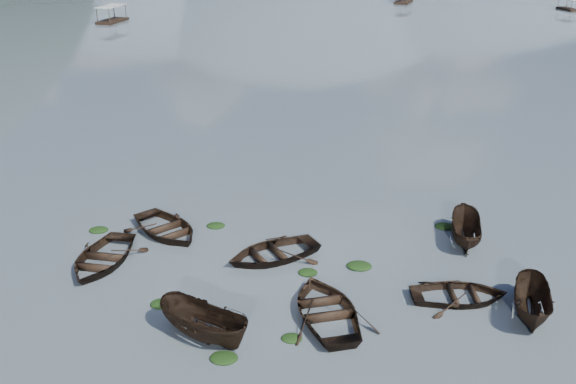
# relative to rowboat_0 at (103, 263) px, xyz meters

# --- Properties ---
(ground_plane) EXTENTS (2400.00, 2400.00, 0.00)m
(ground_plane) POSITION_rel_rowboat_0_xyz_m (8.64, -7.12, 0.00)
(ground_plane) COLOR #4D5961
(rowboat_0) EXTENTS (4.01, 5.27, 1.02)m
(rowboat_0) POSITION_rel_rowboat_0_xyz_m (0.00, 0.00, 0.00)
(rowboat_0) COLOR black
(rowboat_0) RESTS_ON ground
(rowboat_2) EXTENTS (4.64, 3.65, 1.70)m
(rowboat_2) POSITION_rel_rowboat_0_xyz_m (6.22, -5.49, 0.00)
(rowboat_2) COLOR black
(rowboat_2) RESTS_ON ground
(rowboat_3) EXTENTS (5.04, 5.98, 1.06)m
(rowboat_3) POSITION_rel_rowboat_0_xyz_m (11.02, -3.56, 0.00)
(rowboat_3) COLOR black
(rowboat_3) RESTS_ON ground
(rowboat_4) EXTENTS (4.58, 3.49, 0.89)m
(rowboat_4) POSITION_rel_rowboat_0_xyz_m (16.78, -1.80, 0.00)
(rowboat_4) COLOR black
(rowboat_4) RESTS_ON ground
(rowboat_5) EXTENTS (2.31, 4.29, 1.57)m
(rowboat_5) POSITION_rel_rowboat_0_xyz_m (19.62, -2.79, 0.00)
(rowboat_5) COLOR black
(rowboat_5) RESTS_ON ground
(rowboat_6) EXTENTS (5.94, 5.93, 1.01)m
(rowboat_6) POSITION_rel_rowboat_0_xyz_m (2.29, 3.40, 0.00)
(rowboat_6) COLOR black
(rowboat_6) RESTS_ON ground
(rowboat_7) EXTENTS (5.90, 5.52, 0.99)m
(rowboat_7) POSITION_rel_rowboat_0_xyz_m (8.19, 1.27, 0.00)
(rowboat_7) COLOR black
(rowboat_7) RESTS_ON ground
(rowboat_8) EXTENTS (1.94, 4.18, 1.56)m
(rowboat_8) POSITION_rel_rowboat_0_xyz_m (17.92, 3.86, 0.00)
(rowboat_8) COLOR black
(rowboat_8) RESTS_ON ground
(weed_clump_0) EXTENTS (1.01, 0.83, 0.22)m
(weed_clump_0) POSITION_rel_rowboat_0_xyz_m (3.85, -3.32, 0.00)
(weed_clump_0) COLOR black
(weed_clump_0) RESTS_ON ground
(weed_clump_1) EXTENTS (0.87, 0.69, 0.19)m
(weed_clump_1) POSITION_rel_rowboat_0_xyz_m (9.68, -5.29, 0.00)
(weed_clump_1) COLOR black
(weed_clump_1) RESTS_ON ground
(weed_clump_2) EXTENTS (1.09, 0.88, 0.24)m
(weed_clump_2) POSITION_rel_rowboat_0_xyz_m (7.21, -6.77, 0.00)
(weed_clump_2) COLOR black
(weed_clump_2) RESTS_ON ground
(weed_clump_3) EXTENTS (0.93, 0.79, 0.21)m
(weed_clump_3) POSITION_rel_rowboat_0_xyz_m (10.02, -0.10, 0.00)
(weed_clump_3) COLOR black
(weed_clump_3) RESTS_ON ground
(weed_clump_4) EXTENTS (1.22, 0.97, 0.25)m
(weed_clump_4) POSITION_rel_rowboat_0_xyz_m (12.45, 0.69, 0.00)
(weed_clump_4) COLOR black
(weed_clump_4) RESTS_ON ground
(weed_clump_5) EXTENTS (1.05, 0.84, 0.22)m
(weed_clump_5) POSITION_rel_rowboat_0_xyz_m (-1.44, 3.38, 0.00)
(weed_clump_5) COLOR black
(weed_clump_5) RESTS_ON ground
(weed_clump_6) EXTENTS (1.01, 0.84, 0.21)m
(weed_clump_6) POSITION_rel_rowboat_0_xyz_m (4.73, 4.46, 0.00)
(weed_clump_6) COLOR black
(weed_clump_6) RESTS_ON ground
(weed_clump_7) EXTENTS (1.08, 0.86, 0.24)m
(weed_clump_7) POSITION_rel_rowboat_0_xyz_m (17.15, 5.44, 0.00)
(weed_clump_7) COLOR black
(weed_clump_7) RESTS_ON ground
(pontoon_left) EXTENTS (3.58, 6.69, 2.44)m
(pontoon_left) POSITION_rel_rowboat_0_xyz_m (-25.82, 75.91, 0.00)
(pontoon_left) COLOR black
(pontoon_left) RESTS_ON ground
(pontoon_centre) EXTENTS (4.26, 6.87, 2.45)m
(pontoon_centre) POSITION_rel_rowboat_0_xyz_m (22.66, 105.57, 0.00)
(pontoon_centre) COLOR black
(pontoon_centre) RESTS_ON ground
(pontoon_right) EXTENTS (3.24, 5.46, 1.96)m
(pontoon_right) POSITION_rel_rowboat_0_xyz_m (51.66, 97.39, 0.00)
(pontoon_right) COLOR black
(pontoon_right) RESTS_ON ground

